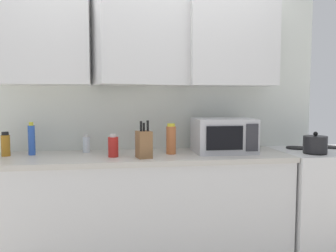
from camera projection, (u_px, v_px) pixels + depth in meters
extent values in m
cube|color=silver|center=(140.00, 103.00, 2.91)|extent=(3.19, 0.06, 2.60)
cube|color=silver|center=(43.00, 37.00, 2.58)|extent=(0.73, 0.33, 0.75)
cube|color=silver|center=(141.00, 38.00, 2.65)|extent=(0.80, 0.54, 0.75)
cube|color=silver|center=(231.00, 41.00, 2.80)|extent=(0.73, 0.33, 0.75)
cube|color=silver|center=(143.00, 212.00, 2.66)|extent=(2.29, 0.60, 0.86)
cube|color=beige|center=(143.00, 157.00, 2.62)|extent=(2.32, 0.63, 0.04)
cube|color=silver|center=(322.00, 202.00, 2.86)|extent=(0.76, 0.64, 0.90)
cylinder|color=black|center=(315.00, 153.00, 2.66)|extent=(0.18, 0.18, 0.01)
cylinder|color=black|center=(296.00, 148.00, 2.93)|extent=(0.18, 0.18, 0.01)
cylinder|color=black|center=(332.00, 147.00, 2.98)|extent=(0.18, 0.18, 0.01)
cylinder|color=black|center=(315.00, 144.00, 2.65)|extent=(0.18, 0.18, 0.13)
sphere|color=black|center=(316.00, 134.00, 2.64)|extent=(0.04, 0.04, 0.04)
cube|color=#B7B7BC|center=(223.00, 135.00, 2.72)|extent=(0.48, 0.36, 0.28)
cube|color=black|center=(225.00, 138.00, 2.53)|extent=(0.29, 0.01, 0.18)
cube|color=#2D2D33|center=(252.00, 138.00, 2.56)|extent=(0.10, 0.01, 0.21)
cube|color=brown|center=(144.00, 145.00, 2.46)|extent=(0.13, 0.14, 0.20)
cylinder|color=black|center=(141.00, 126.00, 2.44)|extent=(0.02, 0.02, 0.08)
cylinder|color=black|center=(144.00, 127.00, 2.44)|extent=(0.02, 0.02, 0.06)
cylinder|color=black|center=(148.00, 126.00, 2.44)|extent=(0.02, 0.02, 0.08)
cylinder|color=#AD701E|center=(6.00, 146.00, 2.54)|extent=(0.07, 0.07, 0.16)
cylinder|color=black|center=(5.00, 133.00, 2.53)|extent=(0.05, 0.05, 0.03)
cylinder|color=red|center=(113.00, 147.00, 2.50)|extent=(0.08, 0.08, 0.15)
cylinder|color=silver|center=(113.00, 136.00, 2.50)|extent=(0.05, 0.05, 0.02)
cylinder|color=silver|center=(86.00, 145.00, 2.72)|extent=(0.06, 0.06, 0.13)
cylinder|color=silver|center=(86.00, 136.00, 2.71)|extent=(0.04, 0.04, 0.02)
cylinder|color=#BC6638|center=(171.00, 140.00, 2.64)|extent=(0.08, 0.08, 0.22)
cylinder|color=yellow|center=(171.00, 125.00, 2.63)|extent=(0.06, 0.06, 0.02)
cylinder|color=#2D56B7|center=(32.00, 140.00, 2.59)|extent=(0.05, 0.05, 0.23)
cylinder|color=yellow|center=(31.00, 124.00, 2.58)|extent=(0.03, 0.03, 0.03)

